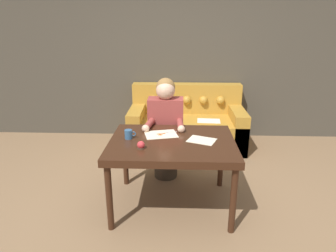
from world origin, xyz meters
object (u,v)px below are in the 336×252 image
Objects in this scene: couch at (186,125)px; scissors at (163,134)px; person at (166,128)px; dining_table at (172,147)px; pin_cushion at (141,145)px; mug at (129,134)px.

couch reaches higher than scissors.
person is 5.90× the size of scissors.
dining_table is 1.00× the size of person.
couch is 1.99m from pin_cushion.
person reaches higher than dining_table.
couch reaches higher than pin_cushion.
mug is at bearing 121.67° from pin_cushion.
couch is at bearing 79.56° from scissors.
dining_table is 17.05× the size of pin_cushion.
dining_table is at bearing 36.97° from pin_cushion.
person is (-0.27, -1.07, 0.32)m from couch.
person reaches higher than mug.
pin_cushion reaches higher than dining_table.
pin_cushion is (-0.46, -1.89, 0.44)m from couch.
couch is 1.40× the size of person.
person is at bearing 77.21° from pin_cushion.
dining_table is at bearing -96.18° from couch.
scissors is (-0.00, -0.43, 0.09)m from person.
couch is (0.18, 1.68, -0.33)m from dining_table.
scissors is (-0.09, 0.18, 0.07)m from dining_table.
person is 0.44m from scissors.
pin_cushion is (-0.18, -0.39, 0.03)m from scissors.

